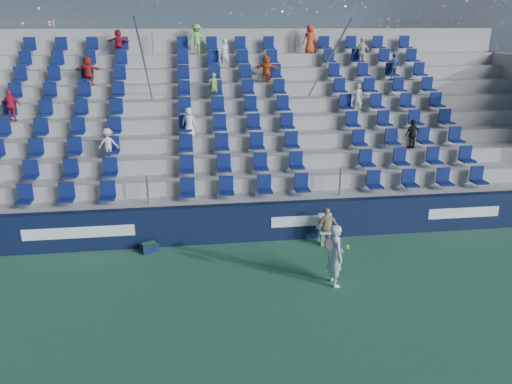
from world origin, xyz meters
TOP-DOWN VIEW (x-y plane):
  - ground at (0.00, 0.00)m, footprint 70.00×70.00m
  - sponsor_wall at (0.00, 3.15)m, footprint 24.00×0.32m
  - grandstand at (-0.00, 8.24)m, footprint 24.00×8.17m
  - tennis_player at (1.88, 0.12)m, footprint 0.69×0.65m
  - line_judge_chair at (2.31, 2.65)m, footprint 0.46×0.47m
  - line_judge at (2.31, 2.50)m, footprint 0.73×0.36m
  - ball_bin at (-2.99, 2.75)m, footprint 0.58×0.49m

SIDE VIEW (x-z plane):
  - ground at x=0.00m, z-range 0.00..0.00m
  - ball_bin at x=-2.99m, z-range 0.01..0.29m
  - line_judge_chair at x=2.31m, z-range 0.07..1.01m
  - line_judge at x=2.31m, z-range 0.00..1.19m
  - sponsor_wall at x=0.00m, z-range 0.00..1.20m
  - tennis_player at x=1.88m, z-range 0.00..1.66m
  - grandstand at x=0.00m, z-range -1.18..5.45m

